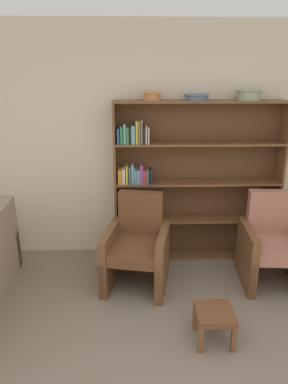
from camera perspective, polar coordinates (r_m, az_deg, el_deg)
The scene contains 8 objects.
wall_back at distance 4.12m, azimuth 1.72°, elevation 7.90°, with size 12.00×0.06×2.75m.
bookshelf at distance 4.11m, azimuth 6.39°, elevation 0.84°, with size 1.95×0.30×1.90m.
bowl_stoneware at distance 3.86m, azimuth 1.37°, elevation 15.77°, with size 0.20×0.20×0.09m.
bowl_copper at distance 3.92m, azimuth 8.75°, elevation 15.43°, with size 0.27×0.27×0.07m.
bowl_sage at distance 4.06m, azimuth 17.10°, elevation 15.31°, with size 0.27×0.27×0.11m.
armchair_leather at distance 3.69m, azimuth -1.14°, elevation -9.16°, with size 0.76×0.79×0.97m.
armchair_cushioned at distance 3.98m, azimuth 20.62°, elevation -8.29°, with size 0.69×0.73×0.97m.
footstool at distance 3.10m, azimuth 11.64°, elevation -19.66°, with size 0.31×0.31×0.30m.
Camera 1 is at (-0.24, -1.31, 2.13)m, focal length 32.00 mm.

